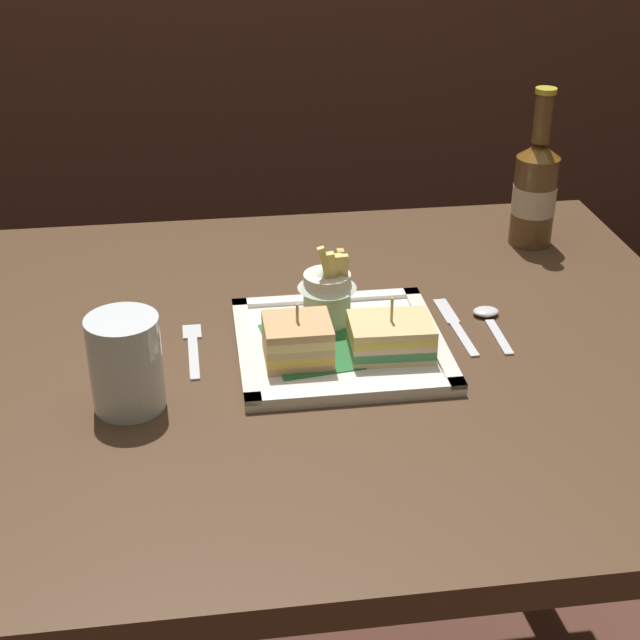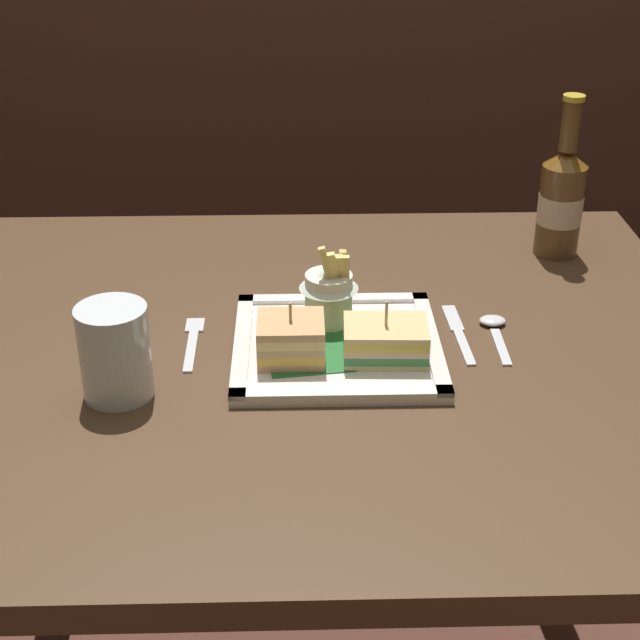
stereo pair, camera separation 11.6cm
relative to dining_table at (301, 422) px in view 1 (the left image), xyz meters
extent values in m
cube|color=#4D3421|center=(0.00, 0.00, 0.10)|extent=(1.10, 0.89, 0.04)
cylinder|color=#582E21|center=(-0.48, 0.37, -0.28)|extent=(0.07, 0.07, 0.73)
cylinder|color=#503027|center=(0.48, 0.37, -0.28)|extent=(0.07, 0.07, 0.73)
cube|color=white|center=(0.05, -0.02, 0.12)|extent=(0.26, 0.26, 0.01)
cube|color=#286B32|center=(0.05, -0.02, 0.13)|extent=(0.20, 0.17, 0.00)
cube|color=white|center=(0.05, -0.14, 0.13)|extent=(0.26, 0.02, 0.01)
cube|color=white|center=(0.05, 0.10, 0.13)|extent=(0.26, 0.02, 0.01)
cube|color=white|center=(-0.07, -0.02, 0.13)|extent=(0.02, 0.26, 0.01)
cube|color=white|center=(0.17, -0.02, 0.13)|extent=(0.02, 0.26, 0.01)
cube|color=tan|center=(-0.01, -0.05, 0.13)|extent=(0.08, 0.08, 0.01)
cube|color=#ECB547|center=(-0.01, -0.05, 0.14)|extent=(0.08, 0.08, 0.01)
cube|color=tan|center=(-0.01, -0.05, 0.15)|extent=(0.08, 0.08, 0.01)
cube|color=#EFD27E|center=(-0.01, -0.05, 0.16)|extent=(0.08, 0.08, 0.01)
cube|color=tan|center=(-0.01, -0.05, 0.17)|extent=(0.08, 0.08, 0.01)
cylinder|color=tan|center=(-0.01, -0.05, 0.17)|extent=(0.00, 0.00, 0.08)
cube|color=#DBC282|center=(0.11, -0.05, 0.13)|extent=(0.10, 0.08, 0.01)
cube|color=#43874B|center=(0.11, -0.05, 0.14)|extent=(0.10, 0.08, 0.01)
cube|color=#E0B28D|center=(0.11, -0.05, 0.15)|extent=(0.10, 0.08, 0.01)
cube|color=gold|center=(0.11, -0.05, 0.16)|extent=(0.10, 0.08, 0.01)
cube|color=#DDBD7B|center=(0.11, -0.05, 0.17)|extent=(0.10, 0.08, 0.01)
cylinder|color=tan|center=(0.11, -0.05, 0.17)|extent=(0.00, 0.00, 0.08)
cylinder|color=silver|center=(0.04, 0.04, 0.16)|extent=(0.06, 0.06, 0.07)
cone|color=white|center=(0.04, 0.04, 0.19)|extent=(0.08, 0.08, 0.03)
cube|color=#E8C971|center=(0.04, 0.06, 0.19)|extent=(0.02, 0.01, 0.05)
cube|color=#E6CD73|center=(0.04, 0.05, 0.19)|extent=(0.02, 0.01, 0.05)
cube|color=#F3DC76|center=(0.05, 0.03, 0.20)|extent=(0.02, 0.02, 0.07)
cube|color=#E3B657|center=(0.06, 0.05, 0.20)|extent=(0.01, 0.02, 0.06)
cube|color=#EECE77|center=(0.06, 0.04, 0.20)|extent=(0.01, 0.01, 0.06)
cube|color=#F2D377|center=(0.04, 0.03, 0.20)|extent=(0.03, 0.01, 0.07)
cube|color=#F9D87F|center=(0.04, 0.05, 0.19)|extent=(0.01, 0.01, 0.06)
cube|color=#F2D27A|center=(0.05, 0.04, 0.20)|extent=(0.01, 0.02, 0.06)
cube|color=#E6CD70|center=(0.04, 0.03, 0.20)|extent=(0.01, 0.01, 0.06)
cylinder|color=brown|center=(0.40, 0.28, 0.19)|extent=(0.07, 0.07, 0.14)
cone|color=brown|center=(0.40, 0.28, 0.27)|extent=(0.07, 0.07, 0.02)
cylinder|color=brown|center=(0.40, 0.28, 0.32)|extent=(0.03, 0.03, 0.07)
cylinder|color=gold|center=(0.40, 0.28, 0.36)|extent=(0.03, 0.03, 0.01)
cylinder|color=beige|center=(0.40, 0.28, 0.19)|extent=(0.07, 0.07, 0.04)
cylinder|color=silver|center=(-0.21, -0.11, 0.17)|extent=(0.08, 0.08, 0.11)
cylinder|color=silver|center=(-0.21, -0.11, 0.14)|extent=(0.07, 0.07, 0.04)
cube|color=silver|center=(-0.14, -0.02, 0.12)|extent=(0.01, 0.10, 0.00)
cube|color=silver|center=(-0.14, 0.05, 0.12)|extent=(0.02, 0.04, 0.00)
cube|color=silver|center=(0.21, -0.02, 0.12)|extent=(0.02, 0.09, 0.00)
cube|color=silver|center=(0.21, 0.06, 0.12)|extent=(0.02, 0.07, 0.00)
cube|color=silver|center=(0.26, -0.02, 0.12)|extent=(0.01, 0.09, 0.00)
ellipsoid|color=silver|center=(0.26, 0.05, 0.12)|extent=(0.04, 0.03, 0.01)
camera|label=1|loc=(-0.12, -1.04, 0.72)|focal=53.09mm
camera|label=2|loc=(0.00, -1.05, 0.72)|focal=53.09mm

